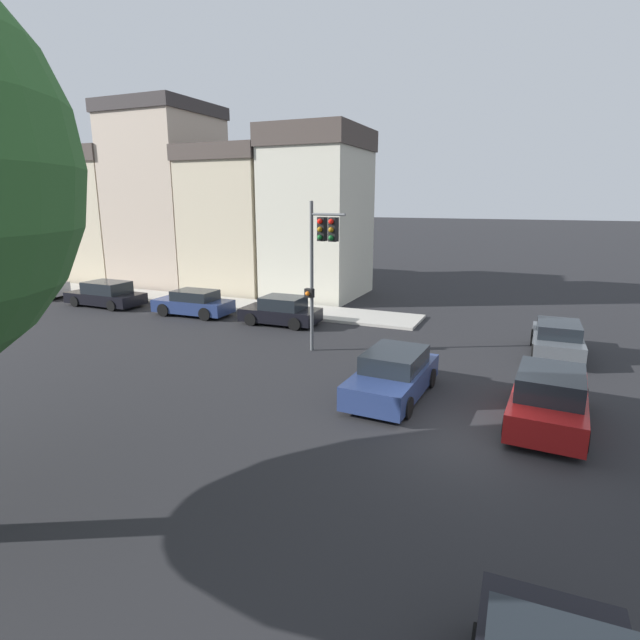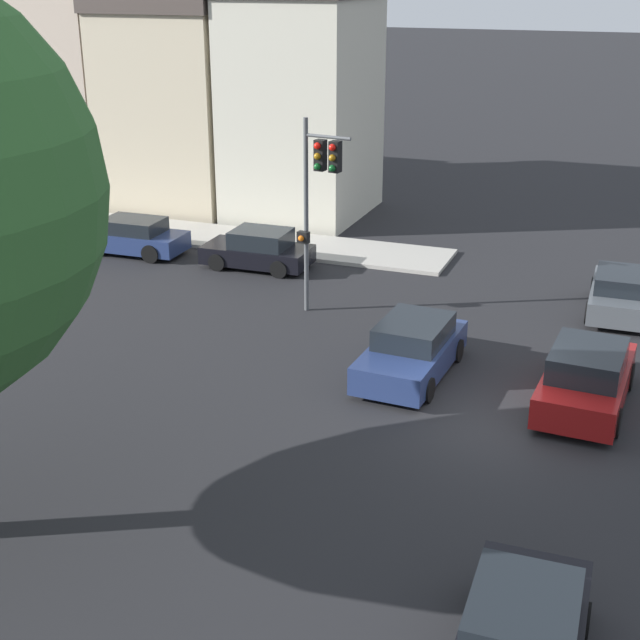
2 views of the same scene
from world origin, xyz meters
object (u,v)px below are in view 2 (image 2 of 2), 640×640
Objects in this scene: crossing_car_1 at (621,293)px; crossing_car_2 at (521,638)px; parked_car_1 at (131,237)px; parked_car_0 at (258,250)px; traffic_signal at (318,183)px; crossing_car_3 at (412,350)px; crossing_car_0 at (586,378)px.

crossing_car_2 reaches higher than crossing_car_1.
parked_car_0 is at bearing -179.86° from parked_car_1.
crossing_car_1 is (3.27, -8.72, -3.45)m from traffic_signal.
crossing_car_3 is at bearing 22.79° from crossing_car_2.
traffic_signal is 9.68m from crossing_car_0.
crossing_car_0 reaches higher than parked_car_1.
crossing_car_0 is (-3.60, -8.32, -3.37)m from traffic_signal.
traffic_signal is 9.93m from crossing_car_1.
crossing_car_0 is at bearing 148.09° from parked_car_0.
crossing_car_3 reaches higher than parked_car_0.
crossing_car_2 reaches higher than crossing_car_3.
crossing_car_0 is 18.49m from parked_car_1.
crossing_car_1 is 1.03× the size of parked_car_0.
traffic_signal is 6.14m from parked_car_0.
crossing_car_1 is at bearing 178.21° from parked_car_1.
crossing_car_2 reaches higher than parked_car_0.
crossing_car_3 reaches higher than parked_car_1.
crossing_car_2 is at bearing 124.30° from parked_car_0.
crossing_car_2 reaches higher than parked_car_1.
crossing_car_1 is 12.36m from parked_car_0.
parked_car_1 is at bearing 88.49° from crossing_car_1.
crossing_car_3 is (0.28, 4.44, -0.05)m from crossing_car_0.
crossing_car_2 is at bearing 177.33° from crossing_car_1.
crossing_car_1 is 16.50m from crossing_car_2.
crossing_car_2 is at bearing 40.03° from traffic_signal.
crossing_car_2 is 20.56m from parked_car_0.
crossing_car_1 is at bearing 118.55° from traffic_signal.
parked_car_1 is at bearing 0.45° from parked_car_0.
crossing_car_3 is at bearing 142.63° from crossing_car_1.
crossing_car_1 is at bearing 177.70° from parked_car_0.
crossing_car_0 is 1.06× the size of parked_car_1.
crossing_car_3 is at bearing 150.69° from parked_car_1.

